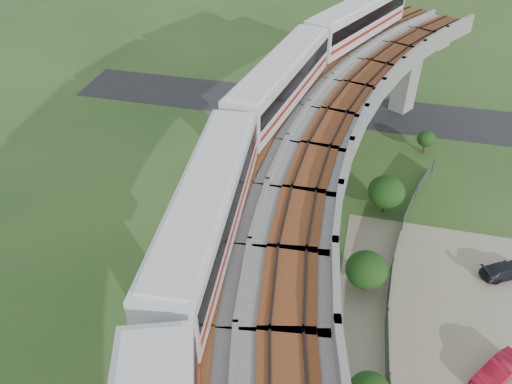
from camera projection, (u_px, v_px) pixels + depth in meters
The scene contains 11 objects.
ground at pixel (266, 299), 36.14m from camera, with size 160.00×160.00×0.00m, color #28491D.
dirt_lot at pixel (472, 363), 31.99m from camera, with size 18.00×26.00×0.04m, color gray.
asphalt_road at pixel (321, 107), 59.19m from camera, with size 60.00×8.00×0.03m, color #232326.
viaduct at pixel (330, 212), 29.89m from camera, with size 19.58×73.98×11.40m.
metro_train at pixel (281, 144), 29.82m from camera, with size 11.38×61.31×3.64m.
fence at pixel (406, 318), 33.87m from camera, with size 3.87×38.73×1.50m.
tree_0 at pixel (426, 139), 50.47m from camera, with size 1.88×1.88×2.46m.
tree_1 at pixel (386, 192), 42.73m from camera, with size 3.19×3.19×3.49m.
tree_2 at pixel (366, 270), 35.62m from camera, with size 3.03×3.03×3.38m.
car_red at pixel (498, 372), 30.75m from camera, with size 1.39×3.99×1.31m, color maroon.
car_dark at pixel (505, 270), 37.62m from camera, with size 1.55×3.81×1.11m, color black.
Camera 1 is at (4.88, -23.30, 28.30)m, focal length 35.00 mm.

